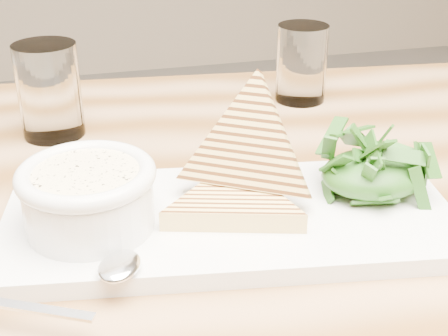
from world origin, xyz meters
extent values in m
cube|color=#9F754C|center=(0.00, 0.24, 0.72)|extent=(1.42, 1.03, 0.04)
cube|color=white|center=(0.03, 0.25, 0.75)|extent=(0.42, 0.24, 0.02)
cylinder|color=white|center=(-0.09, 0.25, 0.78)|extent=(0.11, 0.11, 0.04)
cylinder|color=#F9E0AC|center=(-0.09, 0.25, 0.81)|extent=(0.09, 0.09, 0.01)
torus|color=white|center=(-0.09, 0.25, 0.81)|extent=(0.12, 0.12, 0.01)
ellipsoid|color=black|center=(0.17, 0.25, 0.78)|extent=(0.10, 0.08, 0.04)
ellipsoid|color=silver|center=(-0.07, 0.18, 0.76)|extent=(0.05, 0.05, 0.01)
cube|color=silver|center=(-0.14, 0.15, 0.76)|extent=(0.10, 0.06, 0.00)
cylinder|color=white|center=(-0.12, 0.50, 0.80)|extent=(0.07, 0.07, 0.11)
cylinder|color=white|center=(0.21, 0.54, 0.79)|extent=(0.07, 0.07, 0.10)
camera|label=1|loc=(-0.10, -0.21, 1.04)|focal=50.00mm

